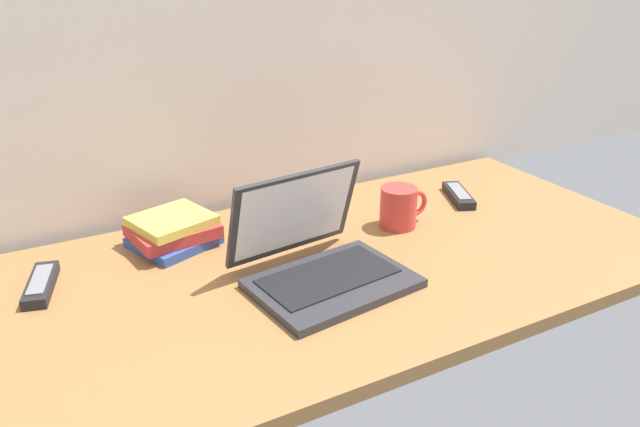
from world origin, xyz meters
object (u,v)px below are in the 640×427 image
remote_control_far (459,195)px  book_stack (173,231)px  laptop (319,258)px  remote_control_near (41,284)px  coffee_mug (399,207)px

remote_control_far → book_stack: book_stack is taller
book_stack → laptop: bearing=-53.0°
remote_control_near → book_stack: book_stack is taller
coffee_mug → remote_control_near: bearing=173.6°
laptop → coffee_mug: 0.32m
coffee_mug → remote_control_far: 0.25m
laptop → remote_control_far: (0.53, 0.20, -0.03)m
laptop → remote_control_near: 0.55m
coffee_mug → remote_control_near: 0.81m
coffee_mug → remote_control_near: coffee_mug is taller
remote_control_far → book_stack: 0.76m
coffee_mug → remote_control_far: bearing=14.9°
remote_control_near → remote_control_far: (1.04, -0.03, 0.00)m
laptop → remote_control_near: (-0.51, 0.22, -0.03)m
laptop → coffee_mug: (0.29, 0.13, 0.01)m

